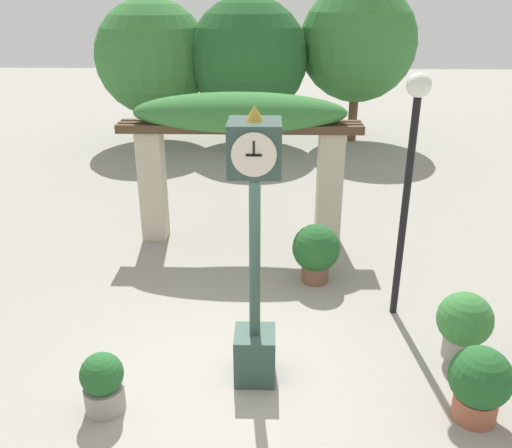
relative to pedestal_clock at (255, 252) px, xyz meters
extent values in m
plane|color=gray|center=(-0.38, -0.14, -1.68)|extent=(60.00, 60.00, 0.00)
cube|color=#2D473D|center=(0.00, 0.00, -1.37)|extent=(0.48, 0.48, 0.63)
cylinder|color=#2D473D|center=(0.00, 0.00, -0.09)|extent=(0.12, 0.12, 1.92)
cylinder|color=gold|center=(0.00, 0.00, 0.89)|extent=(0.20, 0.20, 0.04)
cube|color=#2D473D|center=(0.00, 0.00, 1.18)|extent=(0.54, 0.54, 0.54)
cylinder|color=beige|center=(0.00, -0.28, 1.18)|extent=(0.44, 0.02, 0.44)
cylinder|color=beige|center=(0.00, 0.28, 1.18)|extent=(0.44, 0.02, 0.44)
cube|color=black|center=(0.00, -0.29, 1.18)|extent=(0.15, 0.01, 0.02)
cube|color=black|center=(0.00, -0.29, 1.24)|extent=(0.02, 0.01, 0.14)
cone|color=gold|center=(0.00, 0.00, 1.52)|extent=(0.19, 0.19, 0.15)
cube|color=#BCB299|center=(-2.00, 4.10, -0.65)|extent=(0.44, 0.44, 2.06)
cube|color=#BCB299|center=(1.25, 4.10, -0.65)|extent=(0.44, 0.44, 2.06)
cube|color=#4C3823|center=(-0.38, 3.87, 0.46)|extent=(4.30, 0.13, 0.15)
cube|color=#4C3823|center=(-0.38, 4.10, 0.46)|extent=(4.30, 0.13, 0.15)
cube|color=#4C3823|center=(-0.38, 4.32, 0.46)|extent=(4.30, 0.13, 0.15)
ellipsoid|color=#387A38|center=(-0.38, 4.10, 0.70)|extent=(3.75, 1.04, 0.70)
cylinder|color=brown|center=(0.90, 2.43, -1.53)|extent=(0.43, 0.43, 0.30)
sphere|color=#235B28|center=(0.90, 2.43, -1.10)|extent=(0.76, 0.76, 0.76)
cylinder|color=gray|center=(-1.65, -0.59, -1.53)|extent=(0.44, 0.44, 0.30)
sphere|color=#235B28|center=(-1.65, -0.59, -1.20)|extent=(0.47, 0.47, 0.47)
cylinder|color=#9E563D|center=(2.41, -0.62, -1.54)|extent=(0.47, 0.47, 0.29)
sphere|color=#235B28|center=(2.41, -0.62, -1.14)|extent=(0.67, 0.67, 0.67)
cylinder|color=gray|center=(2.61, 0.49, -1.54)|extent=(0.44, 0.44, 0.29)
sphere|color=#387A38|center=(2.61, 0.49, -1.13)|extent=(0.69, 0.69, 0.69)
cylinder|color=black|center=(1.98, 1.52, -0.13)|extent=(0.10, 0.10, 3.10)
sphere|color=white|center=(1.98, 1.52, 1.57)|extent=(0.31, 0.31, 0.31)
cylinder|color=brown|center=(-3.38, 11.42, -1.00)|extent=(0.28, 0.28, 1.37)
sphere|color=#387A38|center=(-3.38, 11.42, 0.88)|extent=(3.40, 3.40, 3.40)
cylinder|color=brown|center=(-0.52, 11.26, -1.02)|extent=(0.28, 0.28, 1.33)
sphere|color=#235B28|center=(-0.52, 11.26, 0.88)|extent=(3.51, 3.51, 3.51)
cylinder|color=brown|center=(2.74, 11.70, -0.81)|extent=(0.28, 0.28, 1.75)
sphere|color=#387A38|center=(2.74, 11.70, 1.28)|extent=(3.47, 3.47, 3.47)
camera|label=1|loc=(0.16, -5.32, 2.59)|focal=38.00mm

